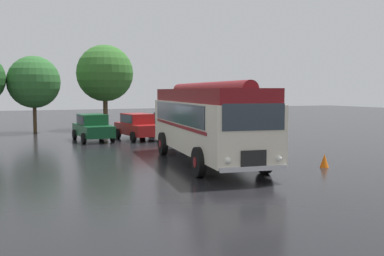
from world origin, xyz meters
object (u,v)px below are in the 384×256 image
car_near_left (93,127)px  car_mid_right (172,125)px  vintage_bus (207,119)px  box_van (208,116)px  traffic_cone (324,161)px  car_mid_left (138,126)px

car_near_left → car_mid_right: same height
vintage_bus → car_near_left: size_ratio=2.44×
box_van → traffic_cone: 13.91m
car_near_left → traffic_cone: (6.44, -13.83, -0.57)m
car_mid_left → traffic_cone: size_ratio=7.88×
traffic_cone → car_mid_left: bearing=105.0°
car_near_left → box_van: size_ratio=0.72×
car_mid_right → box_van: 2.81m
car_mid_left → car_mid_right: 2.48m
vintage_bus → box_van: 11.97m
car_mid_right → traffic_cone: bearing=-85.3°
vintage_bus → car_near_left: vintage_bus is taller
car_mid_right → box_van: box_van is taller
car_near_left → car_mid_left: same height
car_near_left → car_mid_right: 5.31m
car_mid_left → traffic_cone: bearing=-75.0°
car_mid_left → car_mid_right: same height
vintage_bus → traffic_cone: 5.20m
box_van → traffic_cone: box_van is taller
vintage_bus → car_mid_right: 10.97m
car_near_left → car_mid_right: (5.31, -0.12, 0.00)m
car_mid_right → traffic_cone: 13.77m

